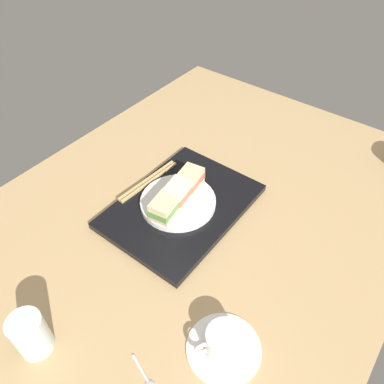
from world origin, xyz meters
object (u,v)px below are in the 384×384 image
at_px(sandwich_plate, 178,202).
at_px(coffee_cup, 224,344).
at_px(sandwich_far, 165,208).
at_px(chopsticks_pair, 148,181).
at_px(sandwich_near, 190,179).
at_px(drinking_glass, 31,334).
at_px(teaspoon, 148,382).
at_px(sandwich_middle, 178,193).

distance_m(sandwich_plate, coffee_cup, 0.39).
relative_size(sandwich_plate, coffee_cup, 1.34).
xyz_separation_m(sandwich_far, chopsticks_pair, (-0.08, -0.13, -0.04)).
bearing_deg(sandwich_near, sandwich_plate, 6.66).
xyz_separation_m(chopsticks_pair, drinking_glass, (0.47, 0.13, 0.03)).
xyz_separation_m(chopsticks_pair, teaspoon, (0.39, 0.35, -0.02)).
height_order(sandwich_near, sandwich_far, sandwich_far).
height_order(sandwich_far, drinking_glass, drinking_glass).
bearing_deg(sandwich_plate, sandwich_near, -173.34).
height_order(chopsticks_pair, coffee_cup, coffee_cup).
bearing_deg(sandwich_middle, sandwich_near, -173.34).
bearing_deg(sandwich_far, sandwich_middle, -173.34).
distance_m(sandwich_plate, chopsticks_pair, 0.12).
xyz_separation_m(sandwich_near, drinking_glass, (0.51, 0.02, -0.01)).
bearing_deg(sandwich_near, teaspoon, 28.73).
bearing_deg(sandwich_middle, coffee_cup, 51.99).
bearing_deg(teaspoon, sandwich_far, -144.55).
xyz_separation_m(coffee_cup, drinking_glass, (0.22, -0.29, 0.02)).
height_order(sandwich_plate, drinking_glass, drinking_glass).
height_order(sandwich_middle, coffee_cup, sandwich_middle).
xyz_separation_m(sandwich_near, sandwich_middle, (0.06, 0.01, 0.00)).
xyz_separation_m(sandwich_middle, sandwich_far, (0.06, 0.01, -0.00)).
bearing_deg(chopsticks_pair, sandwich_near, 111.22).
bearing_deg(sandwich_near, chopsticks_pair, -68.78).
relative_size(sandwich_near, drinking_glass, 0.84).
bearing_deg(sandwich_middle, chopsticks_pair, -97.55).
height_order(coffee_cup, teaspoon, coffee_cup).
relative_size(chopsticks_pair, coffee_cup, 1.42).
distance_m(sandwich_far, coffee_cup, 0.35).
height_order(sandwich_plate, teaspoon, sandwich_plate).
bearing_deg(chopsticks_pair, teaspoon, 41.96).
xyz_separation_m(sandwich_plate, chopsticks_pair, (-0.02, -0.12, -0.00)).
bearing_deg(drinking_glass, sandwich_far, -179.40).
height_order(sandwich_plate, sandwich_middle, sandwich_middle).
height_order(chopsticks_pair, drinking_glass, drinking_glass).
bearing_deg(sandwich_plate, coffee_cup, 51.99).
relative_size(sandwich_near, chopsticks_pair, 0.39).
distance_m(coffee_cup, teaspoon, 0.16).
distance_m(chopsticks_pair, teaspoon, 0.52).
bearing_deg(coffee_cup, chopsticks_pair, -120.91).
distance_m(sandwich_plate, drinking_glass, 0.45).
distance_m(chopsticks_pair, drinking_glass, 0.49).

